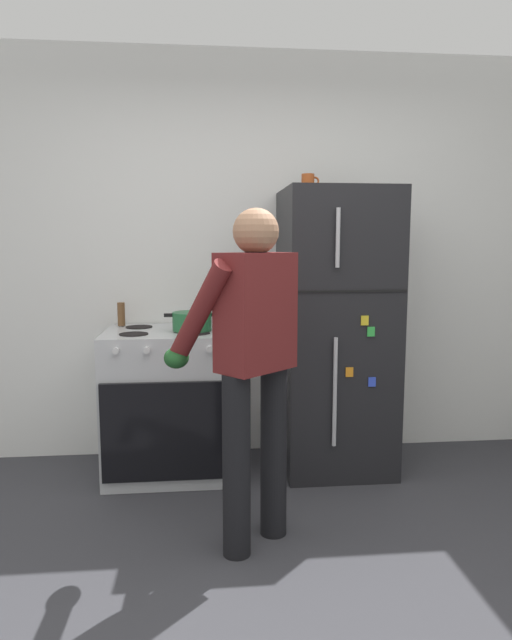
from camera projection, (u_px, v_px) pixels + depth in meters
ground at (298, 632)px, 2.08m from camera, size 8.00×8.00×0.00m
kitchen_wall_back at (251, 257)px, 3.82m from camera, size 6.00×0.10×2.70m
refrigerator at (335, 331)px, 3.56m from camera, size 0.68×0.72×1.78m
stove_range at (168, 402)px, 3.50m from camera, size 0.76×0.67×0.91m
person_cook at (251, 350)px, 2.60m from camera, size 0.64×0.67×1.60m
red_pot at (192, 321)px, 3.41m from camera, size 0.34×0.24×0.11m
coffee_mug at (308, 182)px, 3.47m from camera, size 0.11×0.08×0.10m
pepper_mill at (121, 314)px, 3.61m from camera, size 0.05×0.05×0.15m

